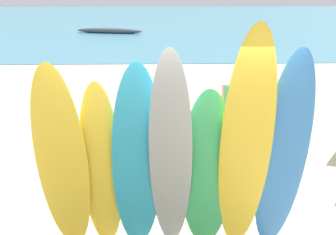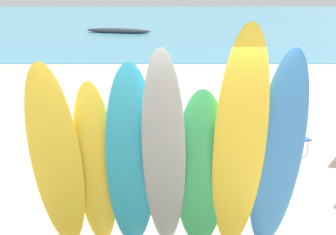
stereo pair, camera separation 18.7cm
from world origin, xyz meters
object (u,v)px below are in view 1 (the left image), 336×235
at_px(surfboard_green_4, 207,174).
at_px(beachgoer_by_water, 237,112).
at_px(surfboard_blue_6, 283,158).
at_px(beachgoer_photographing, 251,91).
at_px(beach_chair_red, 285,127).
at_px(surfboard_grey_3, 171,159).
at_px(surfboard_yellow_1, 102,170).
at_px(surfboard_teal_2, 137,163).
at_px(distant_boat, 110,31).
at_px(surfboard_yellow_0, 62,164).
at_px(surfboard_yellow_5, 245,150).
at_px(surfboard_rack, 171,193).

distance_m(surfboard_green_4, beachgoer_by_water, 2.90).
height_order(surfboard_blue_6, beachgoer_photographing, surfboard_blue_6).
xyz_separation_m(surfboard_green_4, beach_chair_red, (1.87, 3.33, -0.61)).
xyz_separation_m(surfboard_grey_3, beach_chair_red, (2.28, 3.44, -0.84)).
height_order(surfboard_yellow_1, surfboard_teal_2, surfboard_teal_2).
distance_m(surfboard_blue_6, beachgoer_photographing, 4.38).
relative_size(surfboard_yellow_1, surfboard_green_4, 1.04).
bearing_deg(surfboard_green_4, distant_boat, 102.65).
distance_m(surfboard_green_4, beach_chair_red, 3.87).
distance_m(surfboard_yellow_1, surfboard_blue_6, 1.98).
bearing_deg(beachgoer_by_water, beachgoer_photographing, -80.06).
bearing_deg(surfboard_teal_2, distant_boat, 91.42).
bearing_deg(surfboard_grey_3, beach_chair_red, 60.23).
distance_m(surfboard_yellow_0, beachgoer_photographing, 5.22).
relative_size(surfboard_yellow_0, surfboard_yellow_1, 1.11).
distance_m(surfboard_yellow_5, beachgoer_photographing, 4.54).
relative_size(surfboard_yellow_1, distant_boat, 0.51).
relative_size(surfboard_blue_6, distant_boat, 0.60).
height_order(surfboard_grey_3, beachgoer_photographing, surfboard_grey_3).
xyz_separation_m(surfboard_yellow_1, beach_chair_red, (3.04, 3.29, -0.64)).
bearing_deg(surfboard_rack, surfboard_green_4, -48.72).
height_order(surfboard_yellow_0, beachgoer_by_water, surfboard_yellow_0).
relative_size(beachgoer_by_water, beach_chair_red, 1.78).
bearing_deg(surfboard_rack, beach_chair_red, 52.04).
xyz_separation_m(surfboard_yellow_5, surfboard_blue_6, (0.42, 0.08, -0.12)).
bearing_deg(surfboard_green_4, surfboard_teal_2, -174.60).
xyz_separation_m(surfboard_yellow_5, beachgoer_photographing, (1.03, 4.40, -0.46)).
xyz_separation_m(surfboard_yellow_1, beachgoer_by_water, (2.01, 2.73, -0.16)).
height_order(surfboard_yellow_0, surfboard_blue_6, surfboard_blue_6).
height_order(surfboard_teal_2, surfboard_blue_6, surfboard_blue_6).
distance_m(surfboard_rack, beach_chair_red, 3.68).
bearing_deg(distant_boat, surfboard_yellow_5, -80.60).
bearing_deg(beachgoer_by_water, surfboard_rack, 93.12).
xyz_separation_m(surfboard_yellow_0, distant_boat, (-1.85, 22.84, -1.02)).
height_order(surfboard_green_4, distant_boat, surfboard_green_4).
height_order(surfboard_yellow_0, beachgoer_photographing, surfboard_yellow_0).
bearing_deg(beach_chair_red, surfboard_green_4, -141.22).
bearing_deg(surfboard_yellow_5, beach_chair_red, 68.49).
relative_size(surfboard_rack, surfboard_teal_2, 1.15).
relative_size(surfboard_yellow_5, beachgoer_by_water, 1.79).
bearing_deg(surfboard_grey_3, surfboard_teal_2, 169.24).
bearing_deg(beach_chair_red, surfboard_rack, -149.83).
relative_size(surfboard_teal_2, beachgoer_photographing, 1.50).
bearing_deg(surfboard_green_4, surfboard_grey_3, -160.71).
relative_size(surfboard_rack, surfboard_yellow_5, 0.97).
bearing_deg(surfboard_yellow_0, surfboard_yellow_1, 14.46).
relative_size(surfboard_yellow_1, beachgoer_photographing, 1.36).
xyz_separation_m(surfboard_teal_2, surfboard_blue_6, (1.57, -0.07, 0.08)).
bearing_deg(surfboard_grey_3, distant_boat, 101.24).
relative_size(surfboard_teal_2, beachgoer_by_water, 1.51).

